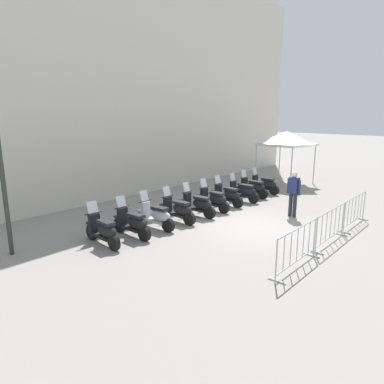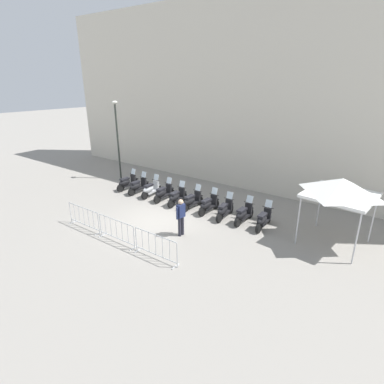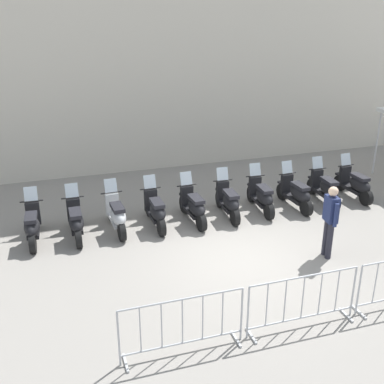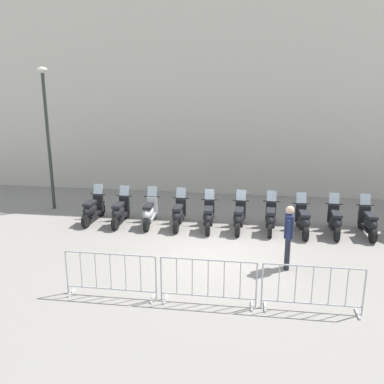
{
  "view_description": "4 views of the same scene",
  "coord_description": "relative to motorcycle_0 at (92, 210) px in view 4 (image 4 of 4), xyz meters",
  "views": [
    {
      "loc": [
        -9.06,
        -7.0,
        3.73
      ],
      "look_at": [
        -1.27,
        1.87,
        1.06
      ],
      "focal_mm": 31.68,
      "sensor_mm": 36.0,
      "label": 1
    },
    {
      "loc": [
        10.58,
        -9.01,
        6.67
      ],
      "look_at": [
        0.31,
        2.22,
        0.99
      ],
      "focal_mm": 28.78,
      "sensor_mm": 36.0,
      "label": 2
    },
    {
      "loc": [
        -3.0,
        -9.18,
        5.52
      ],
      "look_at": [
        -0.88,
        1.73,
        1.04
      ],
      "focal_mm": 44.52,
      "sensor_mm": 36.0,
      "label": 3
    },
    {
      "loc": [
        2.17,
        -10.83,
        4.89
      ],
      "look_at": [
        -1.37,
        2.27,
        1.21
      ],
      "focal_mm": 39.53,
      "sensor_mm": 36.0,
      "label": 4
    }
  ],
  "objects": [
    {
      "name": "motorcycle_1",
      "position": [
        1.02,
        0.05,
        0.0
      ],
      "size": [
        0.59,
        1.72,
        1.24
      ],
      "color": "black",
      "rests_on": "ground"
    },
    {
      "name": "barrier_segment_0",
      "position": [
        2.89,
        -4.57,
        0.07
      ],
      "size": [
        2.14,
        0.67,
        1.07
      ],
      "color": "#B2B5B7",
      "rests_on": "ground"
    },
    {
      "name": "motorcycle_0",
      "position": [
        0.0,
        0.0,
        0.0
      ],
      "size": [
        0.56,
        1.73,
        1.24
      ],
      "color": "black",
      "rests_on": "ground"
    },
    {
      "name": "barrier_segment_2",
      "position": [
        7.34,
        -4.04,
        0.07
      ],
      "size": [
        2.14,
        0.67,
        1.07
      ],
      "color": "#B2B5B7",
      "rests_on": "ground"
    },
    {
      "name": "motorcycle_9",
      "position": [
        9.08,
        1.07,
        0.0
      ],
      "size": [
        0.63,
        1.72,
        1.24
      ],
      "color": "black",
      "rests_on": "ground"
    },
    {
      "name": "motorcycle_8",
      "position": [
        8.07,
        0.94,
        0.0
      ],
      "size": [
        0.56,
        1.73,
        1.24
      ],
      "color": "black",
      "rests_on": "ground"
    },
    {
      "name": "building_facade",
      "position": [
        3.88,
        6.14,
        5.13
      ],
      "size": [
        28.09,
        5.68,
        11.17
      ],
      "primitive_type": "cube",
      "rotation": [
        0.0,
        0.0,
        0.12
      ],
      "color": "beige",
      "rests_on": "ground"
    },
    {
      "name": "motorcycle_4",
      "position": [
        4.06,
        0.36,
        0.0
      ],
      "size": [
        0.66,
        1.72,
        1.24
      ],
      "color": "black",
      "rests_on": "ground"
    },
    {
      "name": "motorcycle_6",
      "position": [
        6.05,
        0.7,
        0.0
      ],
      "size": [
        0.56,
        1.73,
        1.24
      ],
      "color": "black",
      "rests_on": "ground"
    },
    {
      "name": "motorcycle_3",
      "position": [
        3.04,
        0.29,
        0.0
      ],
      "size": [
        0.61,
        1.72,
        1.24
      ],
      "color": "black",
      "rests_on": "ground"
    },
    {
      "name": "motorcycle_2",
      "position": [
        2.03,
        0.21,
        0.0
      ],
      "size": [
        0.65,
        1.72,
        1.24
      ],
      "color": "black",
      "rests_on": "ground"
    },
    {
      "name": "motorcycle_5",
      "position": [
        5.05,
        0.52,
        0.0
      ],
      "size": [
        0.56,
        1.73,
        1.24
      ],
      "color": "black",
      "rests_on": "ground"
    },
    {
      "name": "barrier_segment_1",
      "position": [
        5.12,
        -4.31,
        0.07
      ],
      "size": [
        2.14,
        0.67,
        1.07
      ],
      "color": "#B2B5B7",
      "rests_on": "ground"
    },
    {
      "name": "ground_plane",
      "position": [
        4.81,
        -1.76,
        -0.45
      ],
      "size": [
        120.0,
        120.0,
        0.0
      ],
      "primitive_type": "plane",
      "color": "gray"
    },
    {
      "name": "street_lamp",
      "position": [
        -2.22,
        1.07,
        2.76
      ],
      "size": [
        0.36,
        0.36,
        5.26
      ],
      "color": "#2D332D",
      "rests_on": "ground"
    },
    {
      "name": "motorcycle_7",
      "position": [
        7.08,
        0.72,
        0.0
      ],
      "size": [
        0.66,
        1.72,
        1.24
      ],
      "color": "black",
      "rests_on": "ground"
    },
    {
      "name": "officer_near_row_end",
      "position": [
        6.72,
        -2.01,
        0.53
      ],
      "size": [
        0.22,
        0.55,
        1.73
      ],
      "color": "#23232D",
      "rests_on": "ground"
    }
  ]
}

